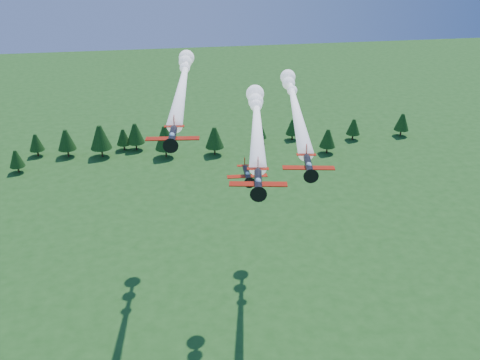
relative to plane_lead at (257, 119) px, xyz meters
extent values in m
cylinder|color=black|center=(-4.79, -25.41, 0.00)|extent=(2.13, 5.90, 1.07)
cone|color=black|center=(-5.42, -28.73, 0.00)|extent=(1.23, 1.15, 1.07)
cone|color=black|center=(-5.54, -29.36, 0.00)|extent=(0.55, 0.56, 0.47)
cylinder|color=black|center=(-5.57, -29.54, 0.00)|extent=(2.22, 0.46, 2.25)
cube|color=#B81B08|center=(-4.87, -25.83, -0.34)|extent=(8.08, 2.90, 0.13)
cube|color=#B81B08|center=(-4.09, -21.66, 0.05)|extent=(3.23, 1.47, 0.08)
cube|color=#B81B08|center=(-4.07, -21.55, 0.91)|extent=(0.28, 1.02, 1.56)
ellipsoid|color=#99C9EC|center=(-4.97, -26.36, 0.43)|extent=(1.00, 1.41, 0.67)
sphere|color=white|center=(1.28, 6.78, 0.00)|extent=(2.30, 2.30, 2.30)
sphere|color=white|center=(2.03, 10.74, 0.00)|extent=(3.00, 3.00, 3.00)
sphere|color=white|center=(2.77, 14.70, 0.00)|extent=(3.70, 3.70, 3.70)
cylinder|color=black|center=(-15.69, -13.42, 2.79)|extent=(1.80, 6.01, 1.10)
cone|color=black|center=(-16.10, -16.86, 2.79)|extent=(1.21, 1.11, 1.10)
cone|color=black|center=(-16.18, -17.51, 2.79)|extent=(0.54, 0.55, 0.48)
cylinder|color=black|center=(-16.20, -17.69, 2.79)|extent=(2.29, 0.32, 2.30)
cube|color=#B81B08|center=(-15.74, -13.86, 2.44)|extent=(8.24, 2.44, 0.13)
cube|color=#B81B08|center=(-15.22, -9.56, 2.84)|extent=(3.27, 1.30, 0.08)
cube|color=#B81B08|center=(-15.21, -9.45, 3.72)|extent=(0.22, 1.05, 1.59)
ellipsoid|color=#99C9EC|center=(-15.81, -14.41, 3.23)|extent=(0.94, 1.40, 0.68)
sphere|color=white|center=(-10.70, 28.15, 2.79)|extent=(2.30, 2.30, 2.30)
sphere|color=white|center=(-10.06, 33.41, 2.79)|extent=(3.00, 3.00, 3.00)
sphere|color=white|center=(-9.43, 38.67, 2.79)|extent=(3.70, 3.70, 3.70)
cylinder|color=black|center=(5.00, -16.58, -2.20)|extent=(2.19, 6.02, 1.10)
cone|color=black|center=(4.34, -19.97, -2.20)|extent=(1.26, 1.18, 1.10)
cone|color=black|center=(4.22, -20.62, -2.20)|extent=(0.57, 0.58, 0.48)
cylinder|color=black|center=(4.18, -20.80, -2.20)|extent=(2.27, 0.48, 2.30)
cube|color=#B81B08|center=(4.91, -17.01, -2.55)|extent=(8.25, 2.98, 0.13)
cube|color=#B81B08|center=(5.73, -12.76, -2.15)|extent=(3.30, 1.51, 0.08)
cube|color=#B81B08|center=(5.75, -12.65, -1.27)|extent=(0.29, 1.04, 1.59)
ellipsoid|color=#99C9EC|center=(4.81, -17.55, -1.76)|extent=(1.02, 1.44, 0.68)
sphere|color=white|center=(12.91, 24.63, -2.20)|extent=(2.30, 2.30, 2.30)
sphere|color=white|center=(13.91, 29.85, -2.20)|extent=(3.00, 3.00, 3.00)
sphere|color=white|center=(14.91, 35.07, -2.20)|extent=(3.70, 3.70, 3.70)
cylinder|color=black|center=(-3.25, -8.23, -6.95)|extent=(1.21, 5.09, 0.93)
cone|color=black|center=(-3.41, -11.17, -6.95)|extent=(0.98, 0.89, 0.93)
cone|color=black|center=(-3.44, -11.73, -6.95)|extent=(0.43, 0.44, 0.41)
cylinder|color=black|center=(-3.45, -11.89, -6.95)|extent=(1.96, 0.15, 1.96)
cube|color=#B81B08|center=(-3.27, -8.60, -7.25)|extent=(6.97, 1.64, 0.11)
cube|color=#B81B08|center=(-3.07, -4.92, -6.90)|extent=(2.75, 0.94, 0.07)
cube|color=#B81B08|center=(-3.06, -4.82, -6.15)|extent=(0.13, 0.89, 1.35)
ellipsoid|color=#99C9EC|center=(-3.30, -9.07, -6.57)|extent=(0.73, 1.16, 0.58)
cylinder|color=#382314|center=(58.44, 97.99, -44.20)|extent=(0.60, 0.60, 2.36)
cone|color=#103610|center=(58.44, 97.99, -39.99)|extent=(5.40, 5.40, 6.07)
cylinder|color=#382314|center=(-15.15, 92.35, -43.71)|extent=(0.60, 0.60, 3.34)
cone|color=#103610|center=(-15.15, 92.35, -37.75)|extent=(7.64, 7.64, 8.59)
cylinder|color=#382314|center=(34.84, 101.95, -44.22)|extent=(0.60, 0.60, 2.33)
cone|color=#103610|center=(34.84, 101.95, -40.06)|extent=(5.32, 5.32, 5.99)
cylinder|color=#382314|center=(-65.81, 87.20, -44.26)|extent=(0.60, 0.60, 2.26)
cone|color=#103610|center=(-65.81, 87.20, -40.23)|extent=(5.16, 5.16, 5.80)
cylinder|color=#382314|center=(-38.27, 96.66, -43.71)|extent=(0.60, 0.60, 3.36)
cone|color=#103610|center=(-38.27, 96.66, -37.71)|extent=(7.67, 7.67, 8.63)
cylinder|color=#382314|center=(2.73, 91.76, -43.90)|extent=(0.60, 0.60, 2.97)
cone|color=#103610|center=(2.73, 91.76, -38.59)|extent=(6.79, 6.79, 7.64)
cylinder|color=#382314|center=(79.07, 98.91, -44.10)|extent=(0.60, 0.60, 2.58)
cone|color=#103610|center=(79.07, 98.91, -39.49)|extent=(5.90, 5.90, 6.63)
cylinder|color=#382314|center=(21.50, 100.35, -44.26)|extent=(0.60, 0.60, 2.24)
cone|color=#103610|center=(21.50, 100.35, -40.25)|extent=(5.13, 5.13, 5.77)
cylinder|color=#382314|center=(-25.93, 101.21, -43.93)|extent=(0.60, 0.60, 2.91)
cone|color=#103610|center=(-25.93, 101.21, -38.74)|extent=(6.64, 6.64, 7.47)
cylinder|color=#382314|center=(-50.61, 98.95, -43.95)|extent=(0.60, 0.60, 2.88)
cone|color=#103610|center=(-50.61, 98.95, -38.81)|extent=(6.58, 6.58, 7.40)
cylinder|color=#382314|center=(44.12, 86.39, -44.09)|extent=(0.60, 0.60, 2.58)
cone|color=#103610|center=(44.12, 86.39, -39.48)|extent=(5.90, 5.90, 6.64)
cylinder|color=#382314|center=(-61.66, 101.14, -44.20)|extent=(0.60, 0.60, 2.37)
cone|color=#103610|center=(-61.66, 101.14, -39.98)|extent=(5.41, 5.41, 6.08)
cylinder|color=#382314|center=(-30.46, 101.94, -44.24)|extent=(0.60, 0.60, 2.29)
cone|color=#103610|center=(-30.46, 101.94, -40.15)|extent=(5.24, 5.24, 5.89)
camera|label=1|loc=(-18.08, -90.00, 31.64)|focal=40.00mm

